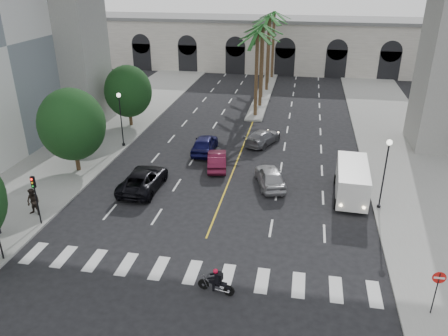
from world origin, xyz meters
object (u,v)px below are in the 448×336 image
(car_c, at_px, (143,179))
(car_d, at_px, (263,137))
(car_a, at_px, (270,176))
(car_e, at_px, (205,144))
(car_b, at_px, (217,160))
(motorcycle_rider, at_px, (217,282))
(pedestrian_b, at_px, (33,202))
(traffic_signal_far, at_px, (35,192))
(lamp_post_left_far, at_px, (121,115))
(lamp_post_right, at_px, (385,168))
(do_not_enter_sign, at_px, (438,284))
(cargo_van, at_px, (352,181))

(car_c, xyz_separation_m, car_d, (8.17, 11.40, -0.10))
(car_a, distance_m, car_e, 8.91)
(car_e, bearing_deg, car_b, 118.29)
(car_a, xyz_separation_m, car_c, (-9.72, -2.36, -0.00))
(motorcycle_rider, height_order, car_b, motorcycle_rider)
(car_b, xyz_separation_m, pedestrian_b, (-10.83, -10.42, 0.40))
(traffic_signal_far, distance_m, car_c, 8.28)
(car_a, bearing_deg, car_d, -96.71)
(lamp_post_left_far, height_order, car_a, lamp_post_left_far)
(car_e, height_order, pedestrian_b, pedestrian_b)
(car_b, bearing_deg, car_d, -128.28)
(lamp_post_left_far, relative_size, car_b, 1.19)
(lamp_post_right, bearing_deg, do_not_enter_sign, -83.90)
(car_a, bearing_deg, lamp_post_right, 147.77)
(lamp_post_left_far, distance_m, car_d, 13.84)
(lamp_post_right, distance_m, motorcycle_rider, 14.80)
(motorcycle_rider, xyz_separation_m, pedestrian_b, (-14.05, 5.40, 0.46))
(motorcycle_rider, relative_size, car_d, 0.43)
(lamp_post_left_far, bearing_deg, car_b, -17.34)
(car_a, height_order, car_b, car_a)
(motorcycle_rider, xyz_separation_m, car_a, (1.62, 13.19, 0.13))
(car_c, distance_m, do_not_enter_sign, 21.68)
(pedestrian_b, bearing_deg, car_e, 63.87)
(lamp_post_left_far, distance_m, car_c, 9.81)
(traffic_signal_far, distance_m, motorcycle_rider, 13.87)
(lamp_post_right, xyz_separation_m, do_not_enter_sign, (1.13, -10.61, -1.29))
(car_c, relative_size, car_e, 1.19)
(car_b, bearing_deg, car_c, 34.55)
(lamp_post_left_far, height_order, motorcycle_rider, lamp_post_left_far)
(car_c, relative_size, cargo_van, 0.96)
(motorcycle_rider, xyz_separation_m, car_c, (-8.10, 10.83, 0.13))
(car_b, height_order, cargo_van, cargo_van)
(car_d, bearing_deg, do_not_enter_sign, 138.78)
(car_e, distance_m, cargo_van, 14.50)
(car_b, distance_m, car_e, 3.75)
(car_a, distance_m, do_not_enter_sign, 15.87)
(lamp_post_right, bearing_deg, lamp_post_left_far, 160.67)
(lamp_post_right, height_order, do_not_enter_sign, lamp_post_right)
(motorcycle_rider, distance_m, car_b, 16.14)
(car_c, xyz_separation_m, pedestrian_b, (-5.96, -5.44, 0.33))
(motorcycle_rider, relative_size, do_not_enter_sign, 0.78)
(car_c, height_order, do_not_enter_sign, do_not_enter_sign)
(lamp_post_right, bearing_deg, car_b, 159.17)
(traffic_signal_far, xyz_separation_m, motorcycle_rider, (13.03, -4.41, -1.83))
(car_e, distance_m, pedestrian_b, 16.36)
(do_not_enter_sign, bearing_deg, car_d, 114.40)
(car_e, height_order, do_not_enter_sign, do_not_enter_sign)
(do_not_enter_sign, bearing_deg, car_c, 149.20)
(traffic_signal_far, height_order, do_not_enter_sign, traffic_signal_far)
(car_c, distance_m, car_e, 8.77)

